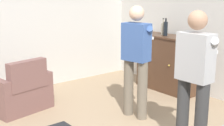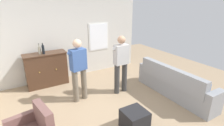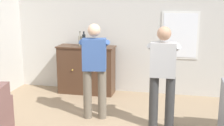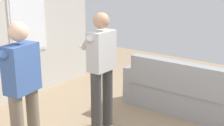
{
  "view_description": "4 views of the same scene",
  "coord_description": "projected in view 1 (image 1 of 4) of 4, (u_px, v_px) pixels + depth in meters",
  "views": [
    {
      "loc": [
        2.94,
        -2.16,
        1.9
      ],
      "look_at": [
        0.14,
        0.11,
        1.05
      ],
      "focal_mm": 50.0,
      "sensor_mm": 36.0,
      "label": 1
    },
    {
      "loc": [
        -1.71,
        -3.11,
        2.58
      ],
      "look_at": [
        0.32,
        0.32,
        1.14
      ],
      "focal_mm": 28.0,
      "sensor_mm": 36.0,
      "label": 2
    },
    {
      "loc": [
        1.11,
        -4.12,
        2.16
      ],
      "look_at": [
        0.16,
        0.16,
        1.19
      ],
      "focal_mm": 50.0,
      "sensor_mm": 36.0,
      "label": 3
    },
    {
      "loc": [
        -2.35,
        -1.88,
        2.17
      ],
      "look_at": [
        0.35,
        0.17,
        1.2
      ],
      "focal_mm": 50.0,
      "sensor_mm": 36.0,
      "label": 4
    }
  ],
  "objects": [
    {
      "name": "wall_side_left",
      "position": [
        11.0,
        18.0,
        5.68
      ],
      "size": [
        0.12,
        5.2,
        2.8
      ],
      "primitive_type": "cube",
      "color": "beige",
      "rests_on": "ground"
    },
    {
      "name": "armchair",
      "position": [
        21.0,
        93.0,
        4.98
      ],
      "size": [
        0.79,
        0.98,
        0.85
      ],
      "color": "brown",
      "rests_on": "ground"
    },
    {
      "name": "sideboard_cabinet",
      "position": [
        167.0,
        63.0,
        5.95
      ],
      "size": [
        1.26,
        0.49,
        1.06
      ],
      "color": "#472D1E",
      "rests_on": "ground"
    },
    {
      "name": "bottle_wine_green",
      "position": [
        163.0,
        29.0,
        5.89
      ],
      "size": [
        0.08,
        0.08,
        0.32
      ],
      "color": "gray",
      "rests_on": "sideboard_cabinet"
    },
    {
      "name": "bottle_liquor_amber",
      "position": [
        166.0,
        28.0,
        5.78
      ],
      "size": [
        0.08,
        0.08,
        0.33
      ],
      "color": "black",
      "rests_on": "sideboard_cabinet"
    },
    {
      "name": "person_standing_left",
      "position": [
        136.0,
        56.0,
        4.59
      ],
      "size": [
        0.55,
        0.5,
        1.68
      ],
      "color": "#6B6051",
      "rests_on": "ground"
    },
    {
      "name": "person_standing_right",
      "position": [
        195.0,
        75.0,
        3.58
      ],
      "size": [
        0.56,
        0.48,
        1.68
      ],
      "color": "#383838",
      "rests_on": "ground"
    }
  ]
}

